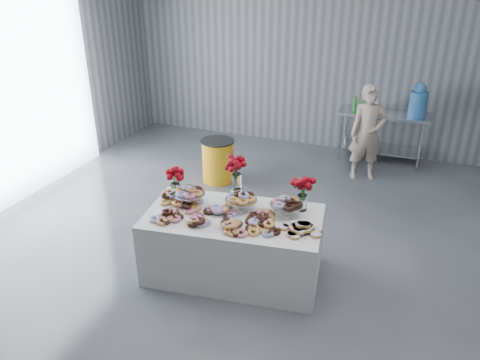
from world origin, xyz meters
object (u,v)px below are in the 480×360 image
at_px(person, 367,133).
at_px(water_jug, 418,101).
at_px(prep_table, 383,128).
at_px(display_table, 234,245).
at_px(trash_barrel, 218,161).

bearing_deg(person, water_jug, 27.79).
bearing_deg(prep_table, display_table, -106.29).
distance_m(prep_table, person, 0.81).
distance_m(water_jug, trash_barrel, 3.42).
bearing_deg(prep_table, person, -101.99).
distance_m(display_table, trash_barrel, 2.48).
distance_m(display_table, prep_table, 4.12).
xyz_separation_m(display_table, prep_table, (1.15, 3.95, 0.24)).
bearing_deg(water_jug, person, -130.49).
height_order(display_table, prep_table, prep_table).
bearing_deg(trash_barrel, display_table, -61.93).
relative_size(display_table, person, 1.24).
relative_size(water_jug, trash_barrel, 0.81).
height_order(prep_table, trash_barrel, prep_table).
distance_m(water_jug, person, 1.09).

